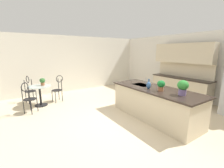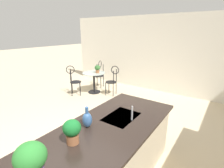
{
  "view_description": "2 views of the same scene",
  "coord_description": "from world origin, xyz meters",
  "views": [
    {
      "loc": [
        3.2,
        -2.57,
        1.99
      ],
      "look_at": [
        -0.63,
        -0.05,
        0.98
      ],
      "focal_mm": 24.3,
      "sensor_mm": 36.0,
      "label": 1
    },
    {
      "loc": [
        1.7,
        2.05,
        2.15
      ],
      "look_at": [
        -1.2,
        0.01,
        1.04
      ],
      "focal_mm": 27.16,
      "sensor_mm": 36.0,
      "label": 2
    }
  ],
  "objects": [
    {
      "name": "back_counter_run",
      "position": [
        -0.4,
        3.21,
        0.49
      ],
      "size": [
        2.44,
        0.64,
        1.52
      ],
      "color": "beige",
      "rests_on": "ground"
    },
    {
      "name": "kitchen_island",
      "position": [
        0.3,
        0.85,
        0.46
      ],
      "size": [
        2.8,
        1.06,
        0.92
      ],
      "color": "beige",
      "rests_on": "ground"
    },
    {
      "name": "potted_plant_on_table",
      "position": [
        -2.76,
        -1.71,
        0.9
      ],
      "size": [
        0.19,
        0.19,
        0.27
      ],
      "color": "#9E603D",
      "rests_on": "bistro_table"
    },
    {
      "name": "potted_plant_counter_near",
      "position": [
        0.6,
        0.73,
        1.09
      ],
      "size": [
        0.21,
        0.21,
        0.29
      ],
      "color": "#9E603D",
      "rests_on": "kitchen_island"
    },
    {
      "name": "bistro_table",
      "position": [
        -2.7,
        -1.84,
        0.45
      ],
      "size": [
        0.8,
        0.8,
        0.74
      ],
      "color": "black",
      "rests_on": "ground"
    },
    {
      "name": "sink_faucet",
      "position": [
        -0.25,
        1.03,
        1.03
      ],
      "size": [
        0.02,
        0.02,
        0.22
      ],
      "primitive_type": "cylinder",
      "color": "#B2B5BA",
      "rests_on": "kitchen_island"
    },
    {
      "name": "wall_back",
      "position": [
        0.0,
        3.66,
        1.35
      ],
      "size": [
        9.0,
        0.12,
        2.7
      ],
      "primitive_type": "cube",
      "color": "silver",
      "rests_on": "ground"
    },
    {
      "name": "chair_by_island",
      "position": [
        -3.34,
        -2.11,
        0.57
      ],
      "size": [
        0.52,
        0.47,
        1.04
      ],
      "color": "black",
      "rests_on": "ground"
    },
    {
      "name": "vase_on_counter",
      "position": [
        0.25,
        0.63,
        1.03
      ],
      "size": [
        0.13,
        0.13,
        0.29
      ],
      "color": "#386099",
      "rests_on": "kitchen_island"
    },
    {
      "name": "ground_plane",
      "position": [
        0.0,
        0.0,
        0.0
      ],
      "size": [
        40.0,
        40.0,
        0.0
      ],
      "primitive_type": "plane",
      "color": "beige"
    },
    {
      "name": "potted_plant_counter_far",
      "position": [
        1.15,
        0.85,
        1.13
      ],
      "size": [
        0.27,
        0.27,
        0.37
      ],
      "color": "#7A669E",
      "rests_on": "kitchen_island"
    },
    {
      "name": "chair_toward_desk",
      "position": [
        -2.87,
        -1.15,
        0.57
      ],
      "size": [
        0.45,
        0.51,
        1.04
      ],
      "color": "black",
      "rests_on": "ground"
    },
    {
      "name": "chair_near_window",
      "position": [
        -2.13,
        -2.26,
        0.57
      ],
      "size": [
        0.54,
        0.54,
        1.04
      ],
      "color": "black",
      "rests_on": "ground"
    },
    {
      "name": "upper_cabinet_run",
      "position": [
        -0.4,
        3.18,
        1.9
      ],
      "size": [
        2.4,
        0.36,
        0.76
      ],
      "color": "beige",
      "rests_on": "back_counter_run"
    },
    {
      "name": "wall_left_window",
      "position": [
        -4.26,
        0.0,
        1.35
      ],
      "size": [
        0.12,
        7.8,
        2.7
      ],
      "primitive_type": "cube",
      "color": "silver",
      "rests_on": "ground"
    }
  ]
}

